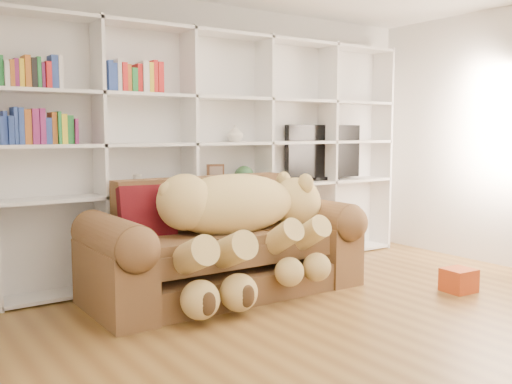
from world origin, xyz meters
TOP-DOWN VIEW (x-y plane):
  - floor at (0.00, 0.00)m, footprint 5.00×5.00m
  - wall_left at (-2.50, 0.00)m, footprint 0.02×5.00m
  - wall_back at (0.00, 2.50)m, footprint 5.00×0.02m
  - bookshelf at (-0.24, 2.36)m, footprint 4.43×0.35m
  - sofa at (-0.47, 1.64)m, footprint 2.39×1.03m
  - teddy_bear at (-0.42, 1.44)m, footprint 1.78×0.98m
  - throw_pillow at (-1.11, 1.81)m, footprint 0.49×0.32m
  - gift_box at (1.27, 0.47)m, footprint 0.28×0.26m
  - tv at (1.32, 2.35)m, footprint 1.06×0.18m
  - picture_frame at (-0.15, 2.30)m, footprint 0.17×0.08m
  - green_vase at (0.19, 2.30)m, footprint 0.20×0.20m
  - figurine_tall at (-0.98, 2.30)m, footprint 0.09×0.09m
  - figurine_short at (-0.76, 2.30)m, footprint 0.08×0.08m
  - snow_globe at (-0.72, 2.30)m, footprint 0.11×0.11m
  - shelf_vase at (0.08, 2.30)m, footprint 0.18×0.18m

SIDE VIEW (x-z plane):
  - floor at x=0.00m, z-range 0.00..0.00m
  - gift_box at x=1.27m, z-range 0.00..0.21m
  - sofa at x=-0.47m, z-range -0.12..0.88m
  - teddy_bear at x=-0.42m, z-range 0.18..1.21m
  - throw_pillow at x=-1.11m, z-range 0.50..0.98m
  - snow_globe at x=-0.72m, z-range 0.87..0.98m
  - figurine_short at x=-0.76m, z-range 0.86..0.99m
  - figurine_tall at x=-0.98m, z-range 0.86..1.03m
  - green_vase at x=0.19m, z-range 0.86..1.07m
  - picture_frame at x=-0.15m, z-range 0.88..1.10m
  - tv at x=1.32m, z-range 0.86..1.49m
  - bookshelf at x=-0.24m, z-range 0.11..2.51m
  - wall_left at x=-2.50m, z-range 0.00..2.70m
  - wall_back at x=0.00m, z-range 0.00..2.70m
  - shelf_vase at x=0.08m, z-range 1.31..1.48m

